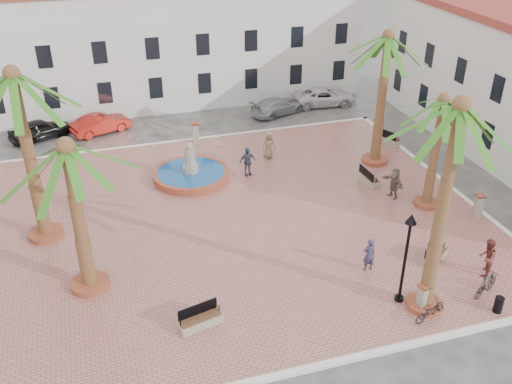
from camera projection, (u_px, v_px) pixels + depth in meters
ground at (238, 220)px, 30.76m from camera, size 120.00×120.00×0.00m
plaza at (238, 219)px, 30.73m from camera, size 26.00×22.00×0.15m
kerb_n at (197, 139)px, 39.89m from camera, size 26.30×0.30×0.16m
kerb_s at (315, 367)px, 21.55m from camera, size 26.30×0.30×0.16m
kerb_e at (448, 185)px, 34.02m from camera, size 0.30×22.30×0.16m
building_north at (170, 41)px, 45.09m from camera, size 30.40×7.40×9.50m
fountain at (191, 173)px, 34.52m from camera, size 4.63×4.63×2.39m
palm_nw at (16, 94)px, 25.48m from camera, size 5.73×5.73×8.95m
palm_sw at (69, 167)px, 22.72m from camera, size 5.68×5.68×7.30m
palm_s at (457, 129)px, 20.45m from camera, size 5.07×5.07×9.50m
palm_e at (442, 113)px, 29.27m from camera, size 4.61×4.61×6.54m
palm_ne at (387, 51)px, 33.16m from camera, size 5.45×5.45×8.46m
bench_s at (200, 321)px, 23.29m from camera, size 1.92×0.98×0.97m
bench_se at (435, 256)px, 27.27m from camera, size 1.62×1.20×0.84m
bench_e at (368, 179)px, 34.08m from camera, size 0.63×1.77×0.92m
bench_ne at (387, 139)px, 39.07m from camera, size 1.25×1.94×0.98m
lamppost_s at (408, 243)px, 23.38m from camera, size 0.48×0.48×4.39m
lamppost_e at (378, 126)px, 35.59m from camera, size 0.39×0.39×3.60m
bollard_se at (423, 297)px, 24.01m from camera, size 0.54×0.54×1.25m
bollard_n at (195, 132)px, 38.90m from camera, size 0.57×0.57×1.44m
bollard_e at (479, 205)px, 30.53m from camera, size 0.56×0.56×1.31m
litter_bin at (499, 305)px, 24.00m from camera, size 0.38×0.38×0.74m
cyclist_a at (369, 255)px, 26.33m from camera, size 0.63×0.43×1.69m
bicycle_a at (430, 311)px, 23.57m from camera, size 1.69×0.95×0.84m
cyclist_b at (487, 257)px, 25.97m from camera, size 1.16×1.14×1.88m
bicycle_b at (486, 284)px, 24.93m from camera, size 1.81×1.20×1.06m
pedestrian_fountain_a at (269, 145)px, 36.75m from camera, size 0.88×0.58×1.77m
pedestrian_fountain_b at (247, 162)px, 34.62m from camera, size 1.13×0.64×1.82m
pedestrian_north at (72, 156)px, 35.38m from camera, size 0.86×1.21×1.71m
pedestrian_east at (394, 183)px, 32.25m from camera, size 0.85×1.76×1.82m
car_black at (40, 129)px, 39.81m from camera, size 4.52×3.30×1.43m
car_red at (101, 124)px, 40.75m from camera, size 4.46×2.86×1.39m
car_silver at (278, 106)px, 43.94m from camera, size 4.89×3.32×1.31m
car_white at (324, 97)px, 45.69m from camera, size 5.02×2.59×1.35m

